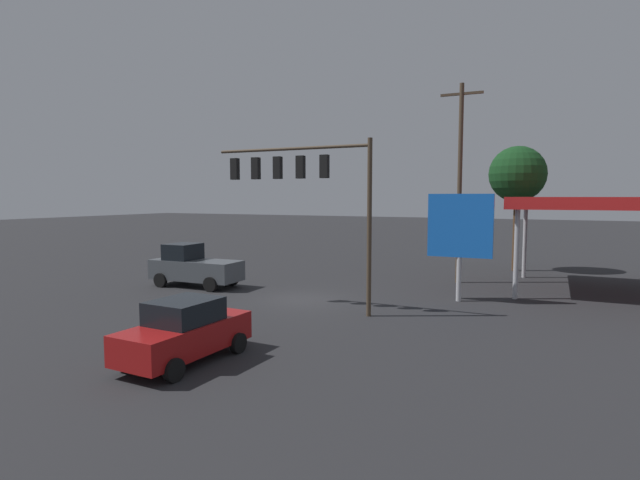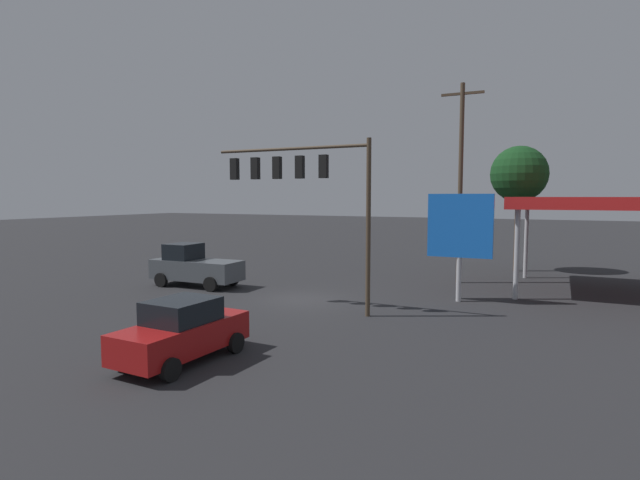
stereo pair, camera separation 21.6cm
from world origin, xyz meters
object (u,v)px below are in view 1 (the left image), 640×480
object	(u,v)px
traffic_signal_assembly	(303,181)
utility_pole	(460,179)
price_sign	(460,228)
pickup_parked	(194,267)
sedan_waiting	(185,331)
street_tree	(517,175)

from	to	relation	value
traffic_signal_assembly	utility_pole	xyz separation A→B (m)	(-5.03, -10.10, 0.30)
utility_pole	price_sign	size ratio (longest dim) A/B	2.22
price_sign	pickup_parked	size ratio (longest dim) A/B	0.99
traffic_signal_assembly	utility_pole	size ratio (longest dim) A/B	0.66
sedan_waiting	traffic_signal_assembly	bearing A→B (deg)	-177.15
price_sign	pickup_parked	bearing A→B (deg)	9.08
traffic_signal_assembly	pickup_parked	size ratio (longest dim) A/B	1.44
pickup_parked	street_tree	size ratio (longest dim) A/B	0.62
utility_pole	sedan_waiting	xyz separation A→B (m)	(5.00, 18.08, -5.11)
street_tree	traffic_signal_assembly	bearing A→B (deg)	65.06
traffic_signal_assembly	utility_pole	bearing A→B (deg)	-116.49
utility_pole	price_sign	bearing A→B (deg)	100.48
sedan_waiting	street_tree	xyz separation A→B (m)	(-7.69, -24.58, 5.58)
traffic_signal_assembly	price_sign	size ratio (longest dim) A/B	1.45
sedan_waiting	pickup_parked	distance (m)	13.29
sedan_waiting	pickup_parked	bearing A→B (deg)	-139.01
traffic_signal_assembly	utility_pole	world-z (taller)	utility_pole
pickup_parked	street_tree	world-z (taller)	street_tree
sedan_waiting	pickup_parked	size ratio (longest dim) A/B	0.85
pickup_parked	traffic_signal_assembly	bearing A→B (deg)	161.97
traffic_signal_assembly	pickup_parked	xyz separation A→B (m)	(8.22, -2.44, -4.65)
street_tree	utility_pole	bearing A→B (deg)	67.56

